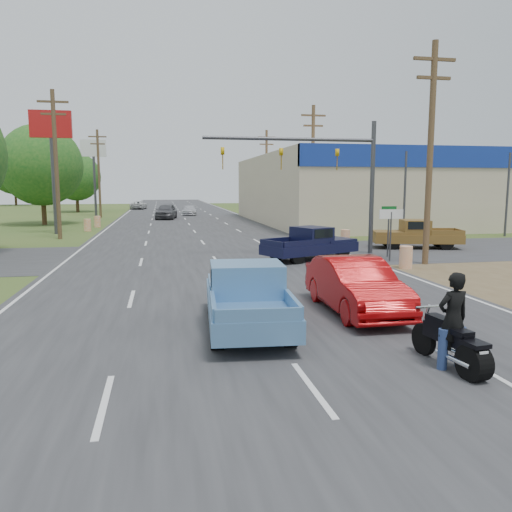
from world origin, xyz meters
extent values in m
plane|color=#314E1F|center=(0.00, 0.00, 0.00)|extent=(200.00, 200.00, 0.00)
cube|color=#2D2D30|center=(0.00, 40.00, 0.01)|extent=(15.00, 180.00, 0.02)
cube|color=#2D2D30|center=(0.00, 18.00, 0.01)|extent=(120.00, 10.00, 0.02)
cube|color=brown|center=(11.00, 10.00, 0.01)|extent=(8.00, 18.00, 0.01)
cube|color=#B7A88C|center=(32.00, 40.00, 3.30)|extent=(50.00, 28.00, 6.60)
cylinder|color=#4C3823|center=(9.50, 13.00, 5.00)|extent=(0.28, 0.28, 10.00)
cube|color=#4C3823|center=(9.50, 13.00, 9.20)|extent=(2.00, 0.14, 0.14)
cube|color=#4C3823|center=(9.50, 13.00, 8.40)|extent=(1.60, 0.14, 0.14)
cylinder|color=#4C3823|center=(9.50, 31.00, 5.00)|extent=(0.28, 0.28, 10.00)
cube|color=#4C3823|center=(9.50, 31.00, 9.20)|extent=(2.00, 0.14, 0.14)
cube|color=#4C3823|center=(9.50, 31.00, 8.40)|extent=(1.60, 0.14, 0.14)
cylinder|color=#4C3823|center=(9.50, 49.00, 5.00)|extent=(0.28, 0.28, 10.00)
cube|color=#4C3823|center=(9.50, 49.00, 9.20)|extent=(2.00, 0.14, 0.14)
cube|color=#4C3823|center=(9.50, 49.00, 8.40)|extent=(1.60, 0.14, 0.14)
cylinder|color=#4C3823|center=(-9.50, 28.00, 5.00)|extent=(0.28, 0.28, 10.00)
cube|color=#4C3823|center=(-9.50, 28.00, 9.20)|extent=(2.00, 0.14, 0.14)
cube|color=#4C3823|center=(-9.50, 28.00, 8.40)|extent=(1.60, 0.14, 0.14)
cylinder|color=#4C3823|center=(-9.50, 52.00, 5.00)|extent=(0.28, 0.28, 10.00)
cube|color=#4C3823|center=(-9.50, 52.00, 9.20)|extent=(2.00, 0.14, 0.14)
cube|color=#4C3823|center=(-9.50, 52.00, 8.40)|extent=(1.60, 0.14, 0.14)
cylinder|color=#422D19|center=(-13.50, 42.00, 1.62)|extent=(0.44, 0.44, 3.24)
sphere|color=#164E1A|center=(-13.50, 42.00, 5.58)|extent=(7.56, 7.56, 7.56)
cylinder|color=#422D19|center=(-14.20, 66.00, 1.44)|extent=(0.44, 0.44, 2.88)
sphere|color=#164E1A|center=(-14.20, 66.00, 4.96)|extent=(6.72, 6.72, 6.72)
cylinder|color=#422D19|center=(55.00, 70.00, 1.80)|extent=(0.44, 0.44, 3.60)
sphere|color=#164E1A|center=(55.00, 70.00, 6.20)|extent=(8.40, 8.40, 8.40)
cylinder|color=#422D19|center=(30.00, 95.00, 1.71)|extent=(0.44, 0.44, 3.42)
sphere|color=#164E1A|center=(30.00, 95.00, 5.89)|extent=(7.98, 7.98, 7.98)
cylinder|color=#422D19|center=(-30.00, 95.00, 1.89)|extent=(0.44, 0.44, 3.78)
sphere|color=#164E1A|center=(-30.00, 95.00, 6.51)|extent=(8.82, 8.82, 8.82)
cylinder|color=orange|center=(8.00, 12.00, 0.50)|extent=(0.56, 0.56, 1.00)
cylinder|color=orange|center=(8.40, 20.50, 0.50)|extent=(0.56, 0.56, 1.00)
cylinder|color=orange|center=(-8.50, 34.00, 0.50)|extent=(0.56, 0.56, 1.00)
cylinder|color=orange|center=(-8.20, 38.00, 0.50)|extent=(0.56, 0.56, 1.00)
cylinder|color=#3F3F44|center=(-10.50, 32.00, 4.50)|extent=(0.30, 0.30, 9.00)
cube|color=#B21414|center=(-10.50, 32.00, 8.20)|extent=(3.00, 0.35, 2.00)
cylinder|color=#3F3F44|center=(-10.50, 56.00, 4.50)|extent=(0.30, 0.30, 9.00)
cube|color=white|center=(-10.50, 56.00, 8.20)|extent=(3.00, 0.35, 2.00)
cylinder|color=#3F3F44|center=(8.20, 14.00, 1.20)|extent=(0.08, 0.08, 2.40)
cube|color=white|center=(8.20, 14.00, 2.30)|extent=(1.20, 0.05, 0.45)
cylinder|color=#3F3F44|center=(8.80, 15.50, 1.20)|extent=(0.08, 0.08, 2.40)
cube|color=#0C591E|center=(8.80, 15.50, 2.50)|extent=(0.80, 0.04, 0.22)
cylinder|color=#3F3F44|center=(8.50, 17.00, 3.50)|extent=(0.24, 0.24, 7.00)
cylinder|color=#3F3F44|center=(4.00, 17.00, 6.00)|extent=(9.00, 0.18, 0.18)
imported|color=gold|center=(6.50, 17.00, 5.55)|extent=(0.18, 0.40, 1.10)
imported|color=gold|center=(3.50, 17.00, 5.55)|extent=(0.18, 0.40, 1.10)
imported|color=gold|center=(0.50, 17.00, 5.55)|extent=(0.18, 0.40, 1.10)
imported|color=#9F0709|center=(2.83, 5.06, 0.78)|extent=(1.68, 4.76, 1.56)
cylinder|color=black|center=(3.08, -0.17, 0.35)|extent=(0.41, 0.73, 0.69)
cylinder|color=black|center=(2.91, 1.34, 0.35)|extent=(0.21, 0.70, 0.69)
cube|color=black|center=(2.99, 0.61, 0.65)|extent=(0.38, 1.28, 0.32)
cube|color=black|center=(2.96, 0.87, 0.86)|extent=(0.34, 0.61, 0.23)
cube|color=black|center=(3.03, 0.30, 0.82)|extent=(0.38, 0.61, 0.11)
cylinder|color=white|center=(2.92, 1.18, 1.10)|extent=(0.68, 0.13, 0.05)
cube|color=white|center=(3.11, -0.40, 0.58)|extent=(0.19, 0.04, 0.13)
imported|color=black|center=(3.01, 0.46, 0.93)|extent=(0.73, 0.52, 1.86)
cylinder|color=black|center=(-1.21, 5.58, 0.39)|extent=(0.35, 0.80, 0.78)
cylinder|color=black|center=(0.43, 5.46, 0.39)|extent=(0.35, 0.80, 0.78)
cylinder|color=black|center=(-1.43, 2.54, 0.39)|extent=(0.35, 0.80, 0.78)
cylinder|color=black|center=(0.21, 2.42, 0.39)|extent=(0.35, 0.80, 0.78)
cube|color=#5382B3|center=(-0.50, 4.00, 0.61)|extent=(2.32, 5.21, 0.51)
cube|color=#5382B3|center=(-0.39, 5.52, 0.93)|extent=(1.99, 2.06, 0.18)
cube|color=#5382B3|center=(-0.49, 4.10, 1.27)|extent=(1.91, 1.65, 0.83)
cube|color=black|center=(-0.49, 4.10, 1.42)|extent=(1.92, 1.35, 0.44)
cube|color=#5382B3|center=(-0.68, 1.52, 1.00)|extent=(1.80, 0.21, 0.29)
cylinder|color=black|center=(5.63, 16.73, 0.38)|extent=(0.80, 0.57, 0.75)
cylinder|color=black|center=(6.29, 15.29, 0.38)|extent=(0.80, 0.57, 0.75)
cylinder|color=black|center=(2.96, 15.51, 0.38)|extent=(0.80, 0.57, 0.75)
cylinder|color=black|center=(3.61, 14.07, 0.38)|extent=(0.80, 0.57, 0.75)
cube|color=black|center=(4.62, 15.40, 0.58)|extent=(5.24, 3.75, 0.49)
cube|color=black|center=(5.96, 16.01, 0.90)|extent=(2.44, 2.40, 0.17)
cube|color=black|center=(4.71, 15.44, 1.23)|extent=(2.06, 2.19, 0.80)
cube|color=black|center=(4.71, 15.44, 1.37)|extent=(1.80, 2.10, 0.42)
cube|color=black|center=(2.44, 14.41, 0.96)|extent=(0.79, 1.61, 0.28)
cylinder|color=black|center=(10.43, 18.26, 0.39)|extent=(0.82, 0.48, 0.77)
cylinder|color=black|center=(10.84, 19.83, 0.39)|extent=(0.82, 0.48, 0.77)
cylinder|color=black|center=(13.35, 17.49, 0.39)|extent=(0.82, 0.48, 0.77)
cylinder|color=black|center=(13.76, 19.07, 0.39)|extent=(0.82, 0.48, 0.77)
cube|color=brown|center=(12.09, 18.66, 0.60)|extent=(5.36, 3.15, 0.50)
cube|color=brown|center=(10.63, 19.05, 0.92)|extent=(2.32, 2.26, 0.17)
cube|color=brown|center=(12.00, 18.69, 1.26)|extent=(1.91, 2.11, 0.82)
cube|color=black|center=(12.00, 18.69, 1.40)|extent=(1.63, 2.07, 0.44)
cube|color=brown|center=(14.48, 18.04, 0.99)|extent=(0.53, 1.74, 0.29)
imported|color=#4D4D51|center=(-2.04, 48.22, 0.86)|extent=(2.74, 5.28, 1.72)
imported|color=silver|center=(0.92, 55.18, 0.62)|extent=(2.10, 4.41, 1.24)
imported|color=silver|center=(-6.09, 73.43, 0.65)|extent=(2.72, 4.90, 1.30)
camera|label=1|loc=(-2.58, -8.19, 3.61)|focal=35.00mm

